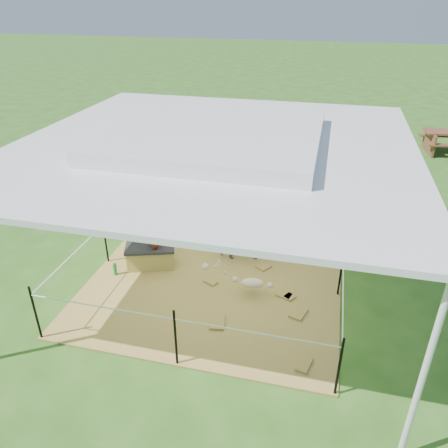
% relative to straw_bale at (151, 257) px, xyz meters
% --- Properties ---
extents(ground, '(90.00, 90.00, 0.00)m').
position_rel_straw_bale_xyz_m(ground, '(1.34, -0.05, -0.23)').
color(ground, '#2D5919').
rests_on(ground, ground).
extents(hay_patch, '(4.60, 4.60, 0.03)m').
position_rel_straw_bale_xyz_m(hay_patch, '(1.34, -0.05, -0.21)').
color(hay_patch, brown).
rests_on(hay_patch, ground).
extents(canopy_tent, '(6.30, 6.30, 2.90)m').
position_rel_straw_bale_xyz_m(canopy_tent, '(1.34, -0.05, 2.46)').
color(canopy_tent, silver).
rests_on(canopy_tent, ground).
extents(rope_fence, '(4.54, 4.54, 1.00)m').
position_rel_straw_bale_xyz_m(rope_fence, '(1.34, -0.05, 0.42)').
color(rope_fence, black).
rests_on(rope_fence, ground).
extents(straw_bale, '(0.98, 0.70, 0.40)m').
position_rel_straw_bale_xyz_m(straw_bale, '(0.00, 0.00, 0.00)').
color(straw_bale, olive).
rests_on(straw_bale, hay_patch).
extents(dark_cloth, '(1.06, 0.77, 0.05)m').
position_rel_straw_bale_xyz_m(dark_cloth, '(0.00, 0.00, 0.22)').
color(dark_cloth, black).
rests_on(dark_cloth, straw_bale).
extents(woman, '(0.37, 0.45, 1.07)m').
position_rel_straw_bale_xyz_m(woman, '(0.10, -0.00, 0.73)').
color(woman, '#A4260F').
rests_on(woman, straw_bale).
extents(green_bottle, '(0.09, 0.09, 0.25)m').
position_rel_straw_bale_xyz_m(green_bottle, '(-0.55, -0.45, -0.07)').
color(green_bottle, '#1B7C36').
rests_on(green_bottle, hay_patch).
extents(pony, '(1.15, 0.76, 0.89)m').
position_rel_straw_bale_xyz_m(pony, '(1.75, 0.67, 0.25)').
color(pony, '#4E4E53').
rests_on(pony, hay_patch).
extents(pink_hat, '(0.28, 0.28, 0.13)m').
position_rel_straw_bale_xyz_m(pink_hat, '(1.75, 0.67, 0.76)').
color(pink_hat, pink).
rests_on(pink_hat, pony).
extents(foal, '(1.09, 0.73, 0.56)m').
position_rel_straw_bale_xyz_m(foal, '(2.10, -0.43, 0.08)').
color(foal, beige).
rests_on(foal, hay_patch).
extents(trash_barrel, '(0.59, 0.59, 0.90)m').
position_rel_straw_bale_xyz_m(trash_barrel, '(5.02, 6.17, 0.22)').
color(trash_barrel, '#175EAD').
rests_on(trash_barrel, ground).
extents(picnic_table_near, '(1.83, 1.33, 0.76)m').
position_rel_straw_bale_xyz_m(picnic_table_near, '(3.16, 7.79, 0.15)').
color(picnic_table_near, brown).
rests_on(picnic_table_near, ground).
extents(distant_person, '(0.54, 0.45, 1.00)m').
position_rel_straw_bale_xyz_m(distant_person, '(3.09, 7.30, 0.27)').
color(distant_person, teal).
rests_on(distant_person, ground).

